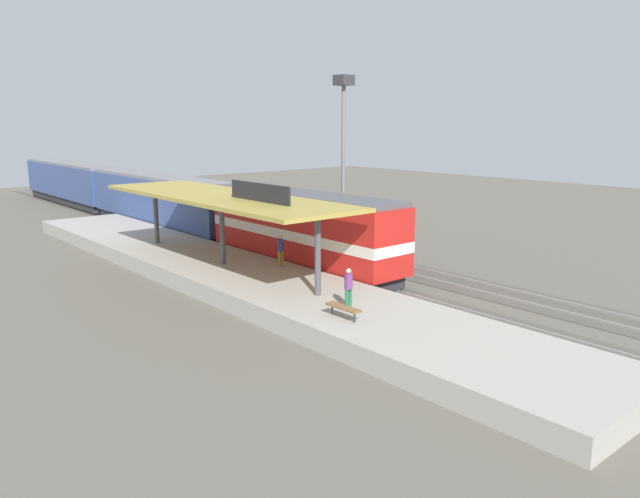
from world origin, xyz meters
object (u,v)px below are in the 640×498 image
(freight_car, at_px, (275,213))
(person_waiting, at_px, (281,249))
(locomotive, at_px, (302,230))
(passenger_carriage_rear, at_px, (71,182))
(passenger_carriage_front, at_px, (161,202))
(person_walking, at_px, (348,286))
(platform_bench, at_px, (343,308))
(light_mast, at_px, (343,124))

(freight_car, height_order, person_waiting, freight_car)
(locomotive, relative_size, passenger_carriage_rear, 0.72)
(passenger_carriage_rear, distance_m, freight_car, 30.30)
(passenger_carriage_front, xyz_separation_m, person_walking, (-4.92, -27.15, -0.46))
(platform_bench, distance_m, light_mast, 21.58)
(platform_bench, relative_size, person_walking, 0.99)
(passenger_carriage_front, bearing_deg, locomotive, -90.00)
(freight_car, bearing_deg, person_waiting, -125.09)
(locomotive, distance_m, passenger_carriage_front, 18.00)
(passenger_carriage_rear, relative_size, light_mast, 1.71)
(person_waiting, bearing_deg, passenger_carriage_rear, 86.43)
(passenger_carriage_rear, xyz_separation_m, person_waiting, (-2.50, -40.05, -0.46))
(passenger_carriage_front, distance_m, light_mast, 16.33)
(platform_bench, bearing_deg, passenger_carriage_rear, 82.99)
(platform_bench, xyz_separation_m, passenger_carriage_rear, (6.00, 48.81, 0.97))
(light_mast, relative_size, person_walking, 6.84)
(passenger_carriage_rear, height_order, freight_car, passenger_carriage_rear)
(passenger_carriage_rear, xyz_separation_m, freight_car, (4.60, -29.95, -0.34))
(freight_car, bearing_deg, platform_bench, -119.33)
(locomotive, distance_m, freight_car, 9.99)
(freight_car, distance_m, light_mast, 8.15)
(freight_car, height_order, person_walking, freight_car)
(passenger_carriage_front, bearing_deg, freight_car, -63.30)
(person_walking, bearing_deg, passenger_carriage_front, 79.73)
(freight_car, bearing_deg, person_walking, -117.87)
(light_mast, xyz_separation_m, person_walking, (-12.72, -14.16, -6.54))
(passenger_carriage_front, height_order, person_waiting, passenger_carriage_front)
(person_waiting, relative_size, person_walking, 1.00)
(platform_bench, height_order, locomotive, locomotive)
(passenger_carriage_front, distance_m, person_walking, 27.60)
(passenger_carriage_front, relative_size, light_mast, 1.71)
(platform_bench, xyz_separation_m, locomotive, (6.00, 10.01, 1.07))
(passenger_carriage_front, xyz_separation_m, passenger_carriage_rear, (0.00, 20.80, 0.00))
(passenger_carriage_rear, bearing_deg, person_waiting, -93.57)
(passenger_carriage_rear, bearing_deg, locomotive, -90.00)
(platform_bench, distance_m, person_waiting, 9.45)
(freight_car, xyz_separation_m, person_walking, (-9.52, -18.01, -0.12))
(passenger_carriage_front, relative_size, passenger_carriage_rear, 1.00)
(passenger_carriage_front, height_order, person_walking, passenger_carriage_front)
(locomotive, distance_m, person_waiting, 2.85)
(passenger_carriage_rear, bearing_deg, platform_bench, -97.01)
(passenger_carriage_front, xyz_separation_m, light_mast, (7.80, -13.00, 6.08))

